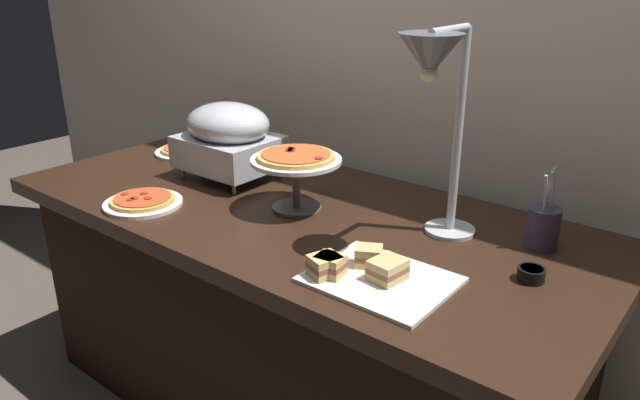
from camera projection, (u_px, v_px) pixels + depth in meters
name	position (u px, v px, depth m)	size (l,w,h in m)	color
back_wall	(388.00, 45.00, 2.04)	(4.40, 0.04, 2.40)	beige
buffet_table	(296.00, 312.00, 1.97)	(1.90, 0.84, 0.76)	black
chafing_dish	(229.00, 137.00, 2.05)	(0.32, 0.27, 0.26)	#B7BABF
heat_lamp	(436.00, 81.00, 1.40)	(0.15, 0.32, 0.56)	#B7BABF
pizza_plate_front	(187.00, 150.00, 2.36)	(0.25, 0.25, 0.03)	white
pizza_plate_center	(143.00, 202.00, 1.85)	(0.24, 0.24, 0.03)	white
pizza_plate_raised_stand	(297.00, 164.00, 1.78)	(0.27, 0.27, 0.18)	#595B60
sandwich_platter	(368.00, 272.00, 1.41)	(0.32, 0.26, 0.06)	white
sauce_cup_near	(531.00, 274.00, 1.41)	(0.06, 0.06, 0.03)	black
utensil_holder	(543.00, 226.00, 1.56)	(0.08, 0.08, 0.22)	#383347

